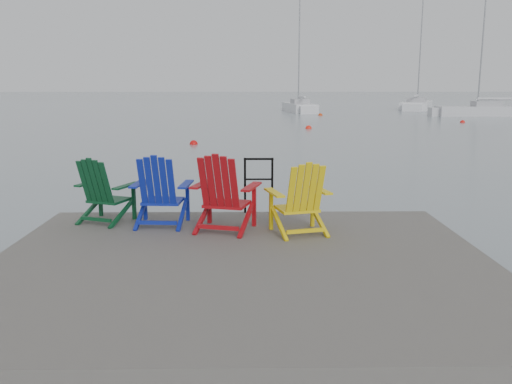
{
  "coord_description": "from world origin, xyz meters",
  "views": [
    {
      "loc": [
        0.08,
        -6.15,
        2.55
      ],
      "look_at": [
        0.21,
        2.4,
        0.85
      ],
      "focal_mm": 38.0,
      "sensor_mm": 36.0,
      "label": 1
    }
  ],
  "objects_px": {
    "chair_yellow": "(300,198)",
    "sailboat_near": "(299,108)",
    "buoy_b": "(309,129)",
    "buoy_a": "(194,144)",
    "buoy_d": "(320,115)",
    "sailboat_far": "(482,112)",
    "chair_green": "(104,190)",
    "sailboat_mid": "(417,106)",
    "chair_blue": "(160,190)",
    "chair_red": "(224,192)",
    "buoy_c": "(462,123)",
    "handrail": "(259,180)"
  },
  "relations": [
    {
      "from": "chair_yellow",
      "to": "sailboat_near",
      "type": "xyz_separation_m",
      "value": [
        4.23,
        45.35,
        -0.66
      ]
    },
    {
      "from": "handrail",
      "to": "chair_blue",
      "type": "distance_m",
      "value": 1.67
    },
    {
      "from": "sailboat_far",
      "to": "buoy_b",
      "type": "bearing_deg",
      "value": 129.25
    },
    {
      "from": "buoy_c",
      "to": "buoy_d",
      "type": "relative_size",
      "value": 0.87
    },
    {
      "from": "chair_green",
      "to": "buoy_a",
      "type": "distance_m",
      "value": 15.62
    },
    {
      "from": "chair_green",
      "to": "buoy_c",
      "type": "bearing_deg",
      "value": 81.27
    },
    {
      "from": "sailboat_near",
      "to": "buoy_c",
      "type": "bearing_deg",
      "value": -63.16
    },
    {
      "from": "chair_yellow",
      "to": "buoy_c",
      "type": "distance_m",
      "value": 33.04
    },
    {
      "from": "sailboat_near",
      "to": "sailboat_mid",
      "type": "xyz_separation_m",
      "value": [
        13.1,
        5.51,
        -0.0
      ]
    },
    {
      "from": "buoy_b",
      "to": "buoy_a",
      "type": "bearing_deg",
      "value": -124.82
    },
    {
      "from": "chair_blue",
      "to": "chair_yellow",
      "type": "distance_m",
      "value": 2.06
    },
    {
      "from": "chair_yellow",
      "to": "sailboat_far",
      "type": "bearing_deg",
      "value": 48.8
    },
    {
      "from": "chair_red",
      "to": "buoy_a",
      "type": "distance_m",
      "value": 16.26
    },
    {
      "from": "chair_green",
      "to": "chair_blue",
      "type": "xyz_separation_m",
      "value": [
        0.89,
        -0.21,
        0.03
      ]
    },
    {
      "from": "buoy_c",
      "to": "sailboat_far",
      "type": "bearing_deg",
      "value": 59.12
    },
    {
      "from": "sailboat_near",
      "to": "sailboat_mid",
      "type": "bearing_deg",
      "value": 17.23
    },
    {
      "from": "buoy_b",
      "to": "buoy_c",
      "type": "bearing_deg",
      "value": 24.26
    },
    {
      "from": "chair_blue",
      "to": "chair_red",
      "type": "xyz_separation_m",
      "value": [
        0.94,
        -0.3,
        0.03
      ]
    },
    {
      "from": "chair_red",
      "to": "chair_yellow",
      "type": "xyz_separation_m",
      "value": [
        1.07,
        -0.18,
        -0.05
      ]
    },
    {
      "from": "sailboat_mid",
      "to": "buoy_a",
      "type": "xyz_separation_m",
      "value": [
        -20.41,
        -34.58,
        -0.35
      ]
    },
    {
      "from": "chair_red",
      "to": "buoy_a",
      "type": "bearing_deg",
      "value": 112.84
    },
    {
      "from": "buoy_a",
      "to": "buoy_b",
      "type": "bearing_deg",
      "value": 55.18
    },
    {
      "from": "sailboat_far",
      "to": "buoy_c",
      "type": "distance_m",
      "value": 8.99
    },
    {
      "from": "buoy_a",
      "to": "buoy_c",
      "type": "xyz_separation_m",
      "value": [
        17.14,
        13.62,
        0.0
      ]
    },
    {
      "from": "sailboat_mid",
      "to": "chair_red",
      "type": "bearing_deg",
      "value": -88.4
    },
    {
      "from": "chair_red",
      "to": "sailboat_far",
      "type": "bearing_deg",
      "value": 77.89
    },
    {
      "from": "sailboat_near",
      "to": "buoy_a",
      "type": "height_order",
      "value": "sailboat_near"
    },
    {
      "from": "buoy_d",
      "to": "buoy_a",
      "type": "bearing_deg",
      "value": -110.69
    },
    {
      "from": "chair_green",
      "to": "sailboat_mid",
      "type": "bearing_deg",
      "value": 89.43
    },
    {
      "from": "sailboat_far",
      "to": "buoy_a",
      "type": "relative_size",
      "value": 28.14
    },
    {
      "from": "chair_yellow",
      "to": "sailboat_far",
      "type": "distance_m",
      "value": 41.98
    },
    {
      "from": "handrail",
      "to": "buoy_d",
      "type": "height_order",
      "value": "handrail"
    },
    {
      "from": "chair_blue",
      "to": "buoy_d",
      "type": "bearing_deg",
      "value": 83.53
    },
    {
      "from": "chair_red",
      "to": "buoy_b",
      "type": "bearing_deg",
      "value": 96.59
    },
    {
      "from": "handrail",
      "to": "chair_yellow",
      "type": "bearing_deg",
      "value": -66.86
    },
    {
      "from": "chair_blue",
      "to": "buoy_d",
      "type": "distance_m",
      "value": 39.09
    },
    {
      "from": "chair_green",
      "to": "buoy_c",
      "type": "xyz_separation_m",
      "value": [
        16.94,
        29.2,
        -1.0
      ]
    },
    {
      "from": "sailboat_near",
      "to": "sailboat_far",
      "type": "relative_size",
      "value": 1.09
    },
    {
      "from": "chair_green",
      "to": "buoy_d",
      "type": "distance_m",
      "value": 39.06
    },
    {
      "from": "sailboat_near",
      "to": "buoy_c",
      "type": "relative_size",
      "value": 33.9
    },
    {
      "from": "handrail",
      "to": "buoy_b",
      "type": "xyz_separation_m",
      "value": [
        3.43,
        23.57,
        -1.04
      ]
    },
    {
      "from": "chair_red",
      "to": "sailboat_mid",
      "type": "xyz_separation_m",
      "value": [
        18.4,
        50.68,
        -0.7
      ]
    },
    {
      "from": "sailboat_mid",
      "to": "chair_blue",
      "type": "bearing_deg",
      "value": -89.44
    },
    {
      "from": "chair_blue",
      "to": "chair_red",
      "type": "relative_size",
      "value": 0.95
    },
    {
      "from": "sailboat_far",
      "to": "buoy_b",
      "type": "height_order",
      "value": "sailboat_far"
    },
    {
      "from": "sailboat_near",
      "to": "buoy_d",
      "type": "bearing_deg",
      "value": -85.12
    },
    {
      "from": "chair_yellow",
      "to": "buoy_a",
      "type": "relative_size",
      "value": 2.8
    },
    {
      "from": "handrail",
      "to": "sailboat_mid",
      "type": "xyz_separation_m",
      "value": [
        17.88,
        49.57,
        -0.69
      ]
    },
    {
      "from": "sailboat_mid",
      "to": "sailboat_far",
      "type": "bearing_deg",
      "value": -62.72
    },
    {
      "from": "chair_yellow",
      "to": "buoy_d",
      "type": "distance_m",
      "value": 39.23
    }
  ]
}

